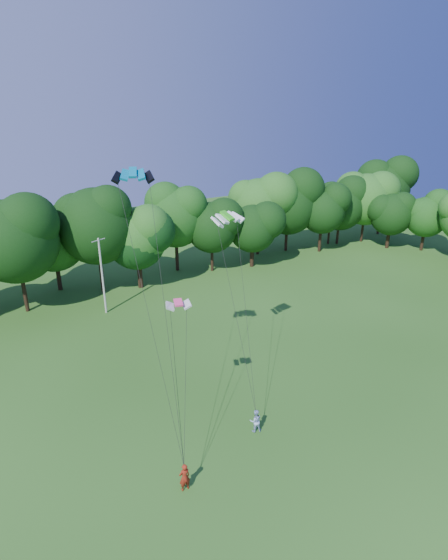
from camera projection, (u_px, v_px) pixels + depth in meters
ground at (323, 476)px, 26.91m from camera, size 160.00×160.00×0.00m
utility_pole at (102, 276)px, 46.58m from camera, size 1.59×0.77×8.52m
kite_flyer_left at (184, 477)px, 25.62m from camera, size 0.69×0.46×1.89m
kite_flyer_right at (255, 421)px, 30.33m from camera, size 1.03×0.92×1.74m
kite_teal at (133, 172)px, 26.97m from camera, size 2.66×1.92×0.59m
kite_green at (227, 216)px, 32.96m from camera, size 2.83×1.76×0.62m
kite_pink at (178, 303)px, 27.14m from camera, size 1.73×1.18×0.27m
tree_back_center at (136, 233)px, 52.22m from camera, size 7.73×7.73×11.24m
tree_back_east at (331, 206)px, 69.92m from camera, size 6.88×6.88×10.01m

